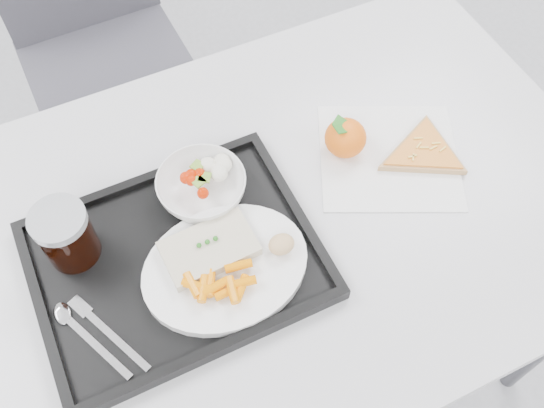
% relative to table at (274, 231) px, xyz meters
% --- Properties ---
extents(room, '(6.04, 7.04, 2.84)m').
position_rel_table_xyz_m(room, '(0.00, -0.30, 0.72)').
color(room, gray).
rests_on(room, ground).
extents(table, '(1.20, 0.80, 0.75)m').
position_rel_table_xyz_m(table, '(0.00, 0.00, 0.00)').
color(table, '#BCBCBF').
rests_on(table, ground).
extents(chair, '(0.43, 0.43, 0.93)m').
position_rel_table_xyz_m(chair, '(-0.12, 0.83, -0.15)').
color(chair, '#3A3941').
rests_on(chair, ground).
extents(tray, '(0.45, 0.35, 0.03)m').
position_rel_table_xyz_m(tray, '(-0.19, -0.02, 0.08)').
color(tray, black).
rests_on(tray, table).
extents(dinner_plate, '(0.27, 0.27, 0.02)m').
position_rel_table_xyz_m(dinner_plate, '(-0.12, -0.07, 0.09)').
color(dinner_plate, white).
rests_on(dinner_plate, tray).
extents(fish_fillet, '(0.15, 0.09, 0.03)m').
position_rel_table_xyz_m(fish_fillet, '(-0.13, -0.04, 0.11)').
color(fish_fillet, beige).
rests_on(fish_fillet, dinner_plate).
extents(bread_roll, '(0.04, 0.04, 0.03)m').
position_rel_table_xyz_m(bread_roll, '(-0.03, -0.08, 0.12)').
color(bread_roll, '#DDC979').
rests_on(bread_roll, dinner_plate).
extents(salad_bowl, '(0.15, 0.15, 0.05)m').
position_rel_table_xyz_m(salad_bowl, '(-0.10, 0.08, 0.11)').
color(salad_bowl, white).
rests_on(salad_bowl, tray).
extents(cola_glass, '(0.09, 0.09, 0.11)m').
position_rel_table_xyz_m(cola_glass, '(-0.33, 0.06, 0.14)').
color(cola_glass, black).
rests_on(cola_glass, tray).
extents(cutlery, '(0.12, 0.16, 0.01)m').
position_rel_table_xyz_m(cutlery, '(-0.35, -0.07, 0.08)').
color(cutlery, silver).
rests_on(cutlery, tray).
extents(napkin, '(0.33, 0.32, 0.00)m').
position_rel_table_xyz_m(napkin, '(0.24, 0.02, 0.07)').
color(napkin, white).
rests_on(napkin, table).
extents(tangerine, '(0.09, 0.09, 0.07)m').
position_rel_table_xyz_m(tangerine, '(0.17, 0.07, 0.10)').
color(tangerine, orange).
rests_on(tangerine, napkin).
extents(pizza_slice, '(0.20, 0.20, 0.02)m').
position_rel_table_xyz_m(pizza_slice, '(0.30, -0.01, 0.08)').
color(pizza_slice, '#D8B567').
rests_on(pizza_slice, napkin).
extents(carrot_pile, '(0.12, 0.08, 0.02)m').
position_rel_table_xyz_m(carrot_pile, '(-0.14, -0.11, 0.11)').
color(carrot_pile, orange).
rests_on(carrot_pile, dinner_plate).
extents(salad_contents, '(0.09, 0.08, 0.02)m').
position_rel_table_xyz_m(salad_contents, '(-0.08, 0.09, 0.12)').
color(salad_contents, '#B61D00').
rests_on(salad_contents, salad_bowl).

